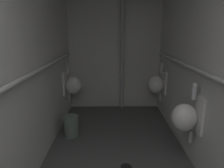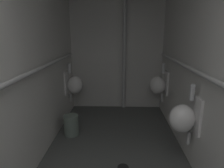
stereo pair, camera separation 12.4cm
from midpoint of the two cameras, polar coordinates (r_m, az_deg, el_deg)
wall_left at (r=2.40m, az=-24.42°, el=6.57°), size 0.06×4.25×2.69m
wall_right at (r=2.41m, az=24.51°, el=6.61°), size 0.06×4.25×2.69m
wall_back at (r=4.28m, az=-0.13°, el=10.85°), size 2.04×0.06×2.69m
urinal_left_mid at (r=3.90m, az=-12.10°, el=-0.20°), size 0.32×0.30×0.76m
urinal_right_mid at (r=2.55m, az=18.93°, el=-8.73°), size 0.32×0.30×0.76m
urinal_right_far at (r=3.95m, az=11.79°, el=0.01°), size 0.32×0.30×0.76m
supply_pipe_left at (r=2.37m, az=-22.21°, el=3.14°), size 0.06×3.53×0.06m
supply_pipe_right at (r=2.43m, az=21.92°, el=3.41°), size 0.06×3.52×0.06m
standpipe_back_wall at (r=4.17m, az=2.06°, el=10.75°), size 0.08×0.08×2.64m
floor_drain at (r=2.70m, az=2.60°, el=-22.40°), size 0.14×0.14×0.01m
waste_bin at (r=3.36m, az=-12.55°, el=-11.54°), size 0.23×0.23×0.33m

